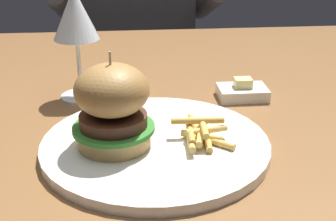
{
  "coord_description": "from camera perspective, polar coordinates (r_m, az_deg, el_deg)",
  "views": [
    {
      "loc": [
        -0.1,
        -0.79,
        1.04
      ],
      "look_at": [
        -0.05,
        -0.2,
        0.78
      ],
      "focal_mm": 50.0,
      "sensor_mm": 36.0,
      "label": 1
    }
  ],
  "objects": [
    {
      "name": "dining_table",
      "position": [
        0.89,
        1.91,
        -2.04
      ],
      "size": [
        1.48,
        0.87,
        0.74
      ],
      "color": "brown",
      "rests_on": "ground"
    },
    {
      "name": "main_plate",
      "position": [
        0.64,
        -1.54,
        -4.21
      ],
      "size": [
        0.31,
        0.31,
        0.01
      ],
      "primitive_type": "cylinder",
      "color": "white",
      "rests_on": "dining_table"
    },
    {
      "name": "burger_sandwich",
      "position": [
        0.6,
        -6.78,
        0.54
      ],
      "size": [
        0.11,
        0.11,
        0.13
      ],
      "color": "tan",
      "rests_on": "main_plate"
    },
    {
      "name": "fries_pile",
      "position": [
        0.63,
        3.96,
        -2.67
      ],
      "size": [
        0.08,
        0.12,
        0.03
      ],
      "color": "gold",
      "rests_on": "main_plate"
    },
    {
      "name": "wine_glass",
      "position": [
        0.78,
        -11.23,
        11.05
      ],
      "size": [
        0.08,
        0.08,
        0.19
      ],
      "color": "silver",
      "rests_on": "dining_table"
    },
    {
      "name": "butter_dish",
      "position": [
        0.81,
        9.06,
        2.28
      ],
      "size": [
        0.08,
        0.06,
        0.04
      ],
      "color": "white",
      "rests_on": "dining_table"
    },
    {
      "name": "diner_person",
      "position": [
        1.58,
        -3.79,
        5.93
      ],
      "size": [
        0.51,
        0.36,
        1.18
      ],
      "color": "#282833",
      "rests_on": "ground"
    }
  ]
}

